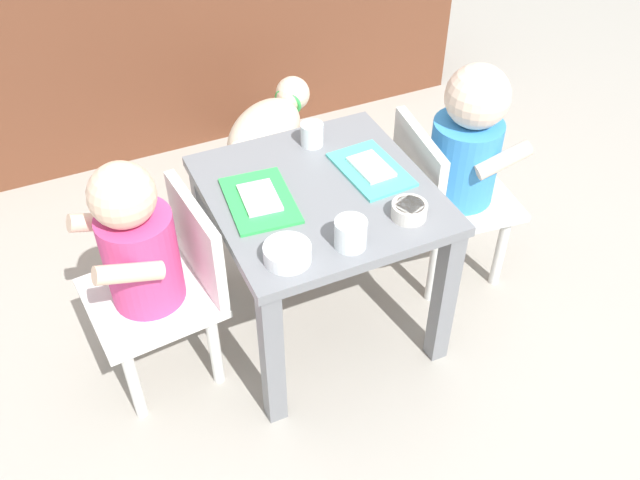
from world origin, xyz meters
TOP-DOWN VIEW (x-y plane):
  - ground_plane at (0.00, 0.00)m, footprint 7.00×7.00m
  - kitchen_cabinet_back at (0.00, 1.12)m, footprint 1.94×0.34m
  - dining_table at (0.00, 0.00)m, footprint 0.50×0.52m
  - seated_child_left at (-0.41, 0.01)m, footprint 0.31×0.31m
  - seated_child_right at (0.41, 0.03)m, footprint 0.31×0.31m
  - dog at (0.10, 0.61)m, footprint 0.38×0.34m
  - food_tray_left at (-0.14, 0.02)m, footprint 0.16×0.22m
  - food_tray_right at (0.14, 0.02)m, footprint 0.15×0.21m
  - water_cup_left at (0.06, 0.18)m, footprint 0.06×0.06m
  - water_cup_right at (-0.02, -0.20)m, footprint 0.07×0.07m
  - veggie_bowl_near at (0.14, -0.17)m, footprint 0.08×0.08m
  - cereal_bowl_right_side at (-0.16, -0.18)m, footprint 0.10×0.10m

SIDE VIEW (x-z plane):
  - ground_plane at x=0.00m, z-range 0.00..0.00m
  - dog at x=0.10m, z-range 0.06..0.37m
  - dining_table at x=0.00m, z-range 0.13..0.57m
  - seated_child_left at x=-0.41m, z-range 0.08..0.70m
  - seated_child_right at x=0.41m, z-range 0.08..0.72m
  - food_tray_right at x=0.14m, z-range 0.44..0.45m
  - food_tray_left at x=-0.14m, z-range 0.44..0.45m
  - kitchen_cabinet_back at x=0.00m, z-range 0.00..0.90m
  - veggie_bowl_near at x=0.14m, z-range 0.44..0.47m
  - cereal_bowl_right_side at x=-0.16m, z-range 0.44..0.48m
  - water_cup_left at x=0.06m, z-range 0.44..0.49m
  - water_cup_right at x=-0.02m, z-range 0.43..0.50m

